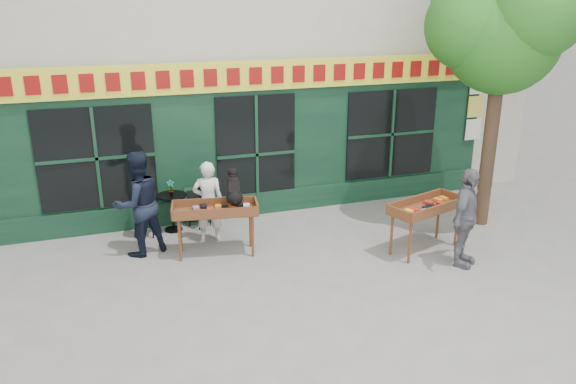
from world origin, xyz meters
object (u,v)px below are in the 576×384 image
at_px(woman, 208,202).
at_px(man_left, 138,204).
at_px(book_cart_center, 215,212).
at_px(dog, 234,186).
at_px(bistro_table, 172,205).
at_px(book_cart_right, 426,209).
at_px(man_right, 466,218).

distance_m(woman, man_left, 1.33).
distance_m(book_cart_center, dog, 0.59).
bearing_deg(dog, woman, 126.60).
height_order(bistro_table, man_left, man_left).
distance_m(woman, book_cart_right, 4.09).
distance_m(woman, man_right, 4.72).
xyz_separation_m(book_cart_right, man_left, (-5.00, 1.57, 0.15)).
bearing_deg(bistro_table, man_left, -127.87).
relative_size(book_cart_center, dog, 2.64).
distance_m(woman, bistro_table, 0.98).
bearing_deg(dog, book_cart_right, -7.31).
bearing_deg(book_cart_center, dog, 1.91).
xyz_separation_m(book_cart_center, man_right, (4.00, -1.85, 0.06)).
bearing_deg(book_cart_right, woman, 137.03).
relative_size(man_right, man_left, 0.91).
distance_m(dog, man_left, 1.76).
bearing_deg(book_cart_center, man_right, -14.74).
xyz_separation_m(dog, bistro_table, (-0.95, 1.42, -0.75)).
bearing_deg(book_cart_center, woman, 100.04).
relative_size(dog, bistro_table, 0.79).
relative_size(woman, man_left, 0.82).
height_order(dog, bistro_table, dog).
relative_size(woman, man_right, 0.90).
distance_m(book_cart_right, man_right, 0.81).
bearing_deg(book_cart_center, book_cart_right, -6.47).
xyz_separation_m(bistro_table, man_left, (-0.70, -0.90, 0.43)).
height_order(dog, man_left, man_left).
height_order(book_cart_center, bistro_table, book_cart_center).
relative_size(book_cart_center, book_cart_right, 0.98).
xyz_separation_m(woman, man_right, (4.00, -2.50, 0.09)).
height_order(book_cart_right, man_right, man_right).
height_order(book_cart_center, man_left, man_left).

